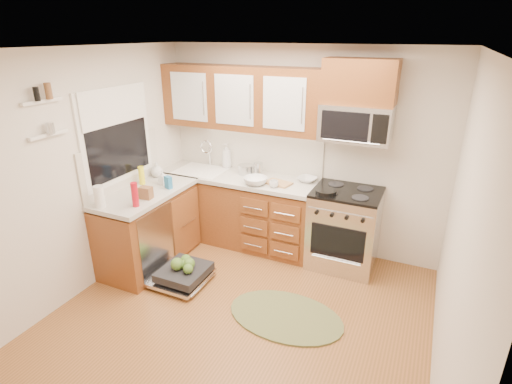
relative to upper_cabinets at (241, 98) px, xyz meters
The scene contains 38 objects.
floor 2.55m from the upper_cabinets, 65.28° to the right, with size 3.50×3.50×0.00m, color brown.
ceiling 1.84m from the upper_cabinets, 65.28° to the right, with size 3.50×3.50×0.00m, color white.
wall_back 0.97m from the upper_cabinets, 13.57° to the left, with size 3.50×0.04×2.50m, color beige.
wall_front 3.46m from the upper_cabinets, 77.70° to the right, with size 3.50×0.04×2.50m, color beige.
wall_left 1.98m from the upper_cabinets, 123.06° to the right, with size 0.04×3.50×2.50m, color beige.
wall_right 3.00m from the upper_cabinets, 32.47° to the right, with size 0.04×3.50×2.50m, color beige.
base_cabinet_back 1.46m from the upper_cabinets, 90.00° to the right, with size 2.05×0.60×0.85m, color #613215.
base_cabinet_left 1.93m from the upper_cabinets, 124.62° to the right, with size 0.60×1.25×0.85m, color #613215.
countertop_back 0.98m from the upper_cabinets, 90.00° to the right, with size 2.07×0.64×0.05m, color beige.
countertop_left 1.60m from the upper_cabinets, 124.25° to the right, with size 0.64×1.27×0.05m, color beige.
backsplash_back 0.68m from the upper_cabinets, 90.00° to the left, with size 2.05×0.02×0.57m, color beige.
backsplash_left 1.60m from the upper_cabinets, 133.89° to the right, with size 0.02×1.25×0.57m, color beige.
upper_cabinets is the anchor object (origin of this frame).
cabinet_over_mw 1.43m from the upper_cabinets, ahead, with size 0.76×0.35×0.47m, color #613215.
range 1.99m from the upper_cabinets, ahead, with size 0.76×0.64×0.95m, color silver, non-canonical shape.
microwave 1.42m from the upper_cabinets, ahead, with size 0.76×0.38×0.40m, color silver, non-canonical shape.
sink 1.21m from the upper_cabinets, 163.55° to the right, with size 0.62×0.50×0.26m, color white, non-canonical shape.
dishwasher 2.19m from the upper_cabinets, 96.04° to the right, with size 0.70×0.60×0.20m, color silver, non-canonical shape.
window 1.51m from the upper_cabinets, 133.21° to the right, with size 0.03×1.05×1.05m, color white, non-canonical shape.
window_blind 1.46m from the upper_cabinets, 132.50° to the right, with size 0.02×0.96×0.40m, color white.
shelf_upper 2.17m from the upper_cabinets, 117.33° to the right, with size 0.04×0.40×0.03m, color white.
shelf_lower 2.17m from the upper_cabinets, 117.33° to the right, with size 0.04×0.40×0.03m, color white.
rug 2.57m from the upper_cabinets, 49.84° to the right, with size 1.16×0.75×0.02m, color brown, non-canonical shape.
skillet 1.54m from the upper_cabinets, 14.91° to the right, with size 0.23×0.23×0.04m, color black.
stock_pot 0.89m from the upper_cabinets, 22.84° to the right, with size 0.20×0.20×0.12m, color silver.
cutting_board 1.12m from the upper_cabinets, 18.50° to the right, with size 0.31×0.20×0.02m, color #AA874E.
canister 0.90m from the upper_cabinets, 10.29° to the right, with size 0.11×0.11×0.18m, color silver.
paper_towel_roll 1.99m from the upper_cabinets, 118.02° to the right, with size 0.11×0.11×0.23m, color white.
mustard_bottle 1.51m from the upper_cabinets, 135.60° to the right, with size 0.07×0.07×0.22m, color yellow.
red_bottle 1.73m from the upper_cabinets, 110.18° to the right, with size 0.07×0.07×0.26m, color #B10E1D.
wooden_box 1.60m from the upper_cabinets, 114.84° to the right, with size 0.13×0.10×0.13m, color brown.
blue_carton 1.34m from the upper_cabinets, 121.39° to the right, with size 0.09×0.06×0.15m, color #21699D.
bowl_a 1.27m from the upper_cabinets, ahead, with size 0.23×0.23×0.06m, color #999999.
bowl_b 1.02m from the upper_cabinets, 43.56° to the right, with size 0.28×0.28×0.09m, color #999999.
cup 1.13m from the upper_cabinets, 29.28° to the right, with size 0.11×0.11×0.08m, color #999999.
soap_bottle_a 0.84m from the upper_cabinets, 159.10° to the left, with size 0.13×0.13×0.33m, color #999999.
soap_bottle_b 1.34m from the upper_cabinets, 130.35° to the right, with size 0.08×0.08×0.18m, color #999999.
soap_bottle_c 1.37m from the upper_cabinets, 146.68° to the right, with size 0.15×0.15×0.19m, color #999999.
Camera 1 is at (1.47, -2.80, 2.61)m, focal length 28.00 mm.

